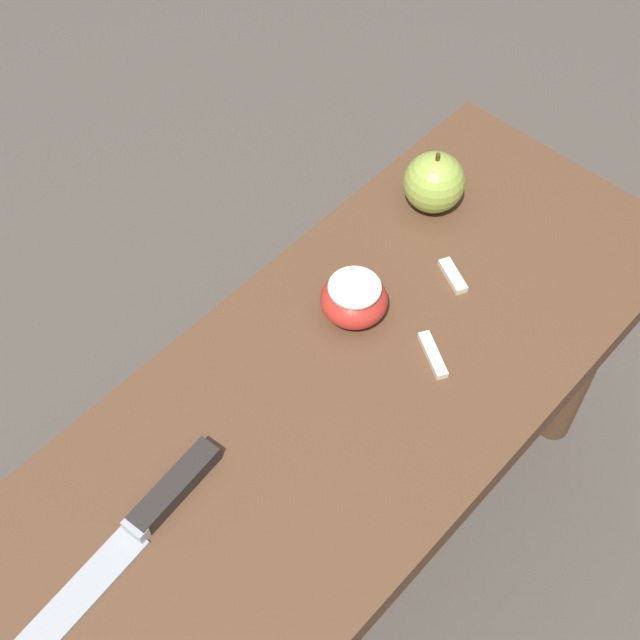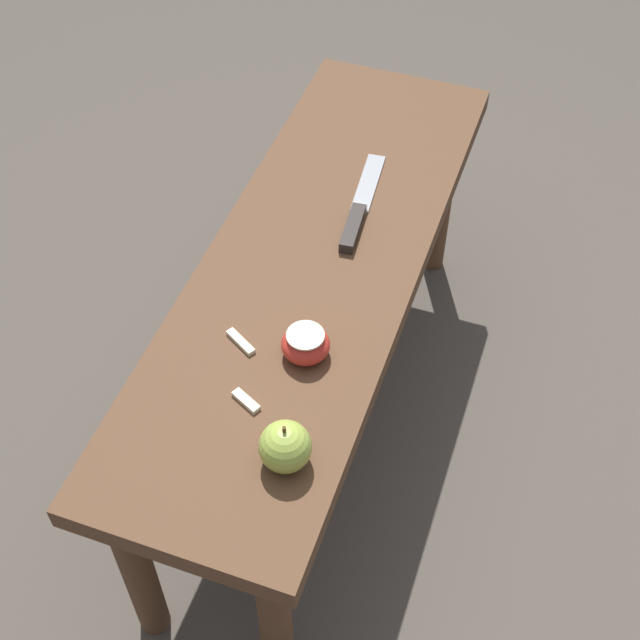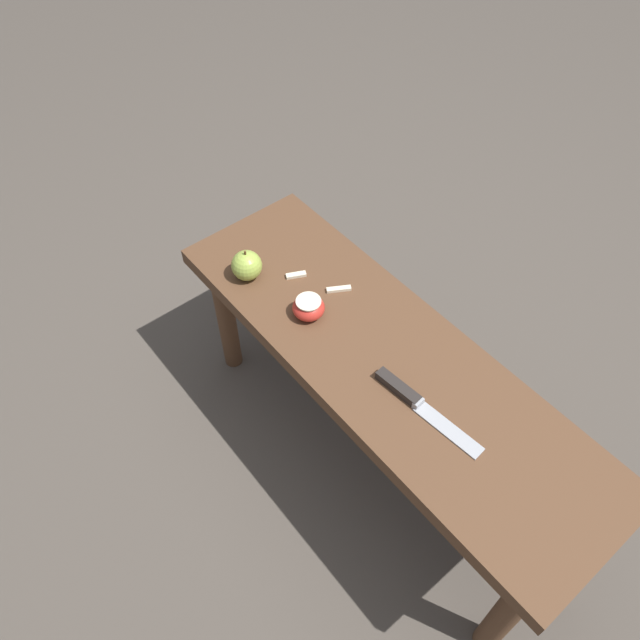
# 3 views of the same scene
# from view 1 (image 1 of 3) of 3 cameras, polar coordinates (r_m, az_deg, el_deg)

# --- Properties ---
(ground_plane) EXTENTS (8.00, 8.00, 0.00)m
(ground_plane) POSITION_cam_1_polar(r_m,az_deg,el_deg) (1.31, -2.50, -17.93)
(ground_plane) COLOR #4C443D
(wooden_bench) EXTENTS (1.11, 0.35, 0.45)m
(wooden_bench) POSITION_cam_1_polar(r_m,az_deg,el_deg) (0.95, -3.34, -10.99)
(wooden_bench) COLOR brown
(wooden_bench) RESTS_ON ground_plane
(knife) EXTENTS (0.26, 0.05, 0.02)m
(knife) POSITION_cam_1_polar(r_m,az_deg,el_deg) (0.87, -10.96, -12.30)
(knife) COLOR #9EA0A5
(knife) RESTS_ON wooden_bench
(apple_whole) EXTENTS (0.07, 0.07, 0.08)m
(apple_whole) POSITION_cam_1_polar(r_m,az_deg,el_deg) (1.06, 7.31, 8.74)
(apple_whole) COLOR #9EB747
(apple_whole) RESTS_ON wooden_bench
(apple_cut) EXTENTS (0.07, 0.07, 0.05)m
(apple_cut) POSITION_cam_1_polar(r_m,az_deg,el_deg) (0.96, 2.19, 1.33)
(apple_cut) COLOR red
(apple_cut) RESTS_ON wooden_bench
(apple_slice_near_knife) EXTENTS (0.04, 0.06, 0.01)m
(apple_slice_near_knife) POSITION_cam_1_polar(r_m,az_deg,el_deg) (0.95, 7.23, -2.23)
(apple_slice_near_knife) COLOR beige
(apple_slice_near_knife) RESTS_ON wooden_bench
(apple_slice_center) EXTENTS (0.03, 0.05, 0.01)m
(apple_slice_center) POSITION_cam_1_polar(r_m,az_deg,el_deg) (1.01, 8.50, 2.82)
(apple_slice_center) COLOR beige
(apple_slice_center) RESTS_ON wooden_bench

